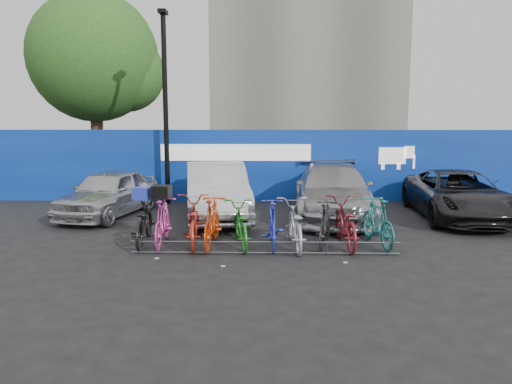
{
  "coord_description": "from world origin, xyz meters",
  "views": [
    {
      "loc": [
        0.03,
        -10.67,
        2.9
      ],
      "look_at": [
        -0.24,
        2.0,
        0.93
      ],
      "focal_mm": 35.0,
      "sensor_mm": 36.0,
      "label": 1
    }
  ],
  "objects_px": {
    "car_0": "(109,193)",
    "bike_6": "(295,224)",
    "car_1": "(217,191)",
    "bike_7": "(325,224)",
    "bike_rack": "(265,248)",
    "bike_2": "(193,222)",
    "bike_1": "(163,222)",
    "bike_8": "(345,223)",
    "lamppost": "(165,103)",
    "tree": "(100,61)",
    "bike_5": "(272,224)",
    "car_3": "(458,195)",
    "bike_0": "(143,222)",
    "bike_9": "(378,222)",
    "bike_3": "(212,222)",
    "car_2": "(333,191)",
    "bike_4": "(240,225)"
  },
  "relations": [
    {
      "from": "lamppost",
      "to": "bike_1",
      "type": "bearing_deg",
      "value": -80.09
    },
    {
      "from": "car_0",
      "to": "bike_6",
      "type": "xyz_separation_m",
      "value": [
        5.15,
        -3.36,
        -0.15
      ]
    },
    {
      "from": "car_1",
      "to": "bike_7",
      "type": "xyz_separation_m",
      "value": [
        2.72,
        -2.99,
        -0.27
      ]
    },
    {
      "from": "car_0",
      "to": "bike_2",
      "type": "bearing_deg",
      "value": -34.99
    },
    {
      "from": "bike_9",
      "to": "bike_0",
      "type": "bearing_deg",
      "value": -9.98
    },
    {
      "from": "bike_rack",
      "to": "car_3",
      "type": "relative_size",
      "value": 1.16
    },
    {
      "from": "bike_7",
      "to": "bike_9",
      "type": "bearing_deg",
      "value": -167.73
    },
    {
      "from": "bike_2",
      "to": "bike_7",
      "type": "bearing_deg",
      "value": 174.18
    },
    {
      "from": "bike_3",
      "to": "bike_5",
      "type": "xyz_separation_m",
      "value": [
        1.33,
        0.01,
        -0.03
      ]
    },
    {
      "from": "tree",
      "to": "car_2",
      "type": "relative_size",
      "value": 1.51
    },
    {
      "from": "tree",
      "to": "bike_rack",
      "type": "xyz_separation_m",
      "value": [
        6.77,
        -10.66,
        -4.91
      ]
    },
    {
      "from": "bike_rack",
      "to": "car_2",
      "type": "height_order",
      "value": "car_2"
    },
    {
      "from": "tree",
      "to": "bike_7",
      "type": "height_order",
      "value": "tree"
    },
    {
      "from": "lamppost",
      "to": "car_0",
      "type": "relative_size",
      "value": 1.54
    },
    {
      "from": "car_1",
      "to": "bike_8",
      "type": "height_order",
      "value": "car_1"
    },
    {
      "from": "car_1",
      "to": "bike_2",
      "type": "bearing_deg",
      "value": -103.21
    },
    {
      "from": "bike_7",
      "to": "bike_8",
      "type": "xyz_separation_m",
      "value": [
        0.42,
        -0.06,
        0.04
      ]
    },
    {
      "from": "bike_0",
      "to": "bike_1",
      "type": "distance_m",
      "value": 0.47
    },
    {
      "from": "car_2",
      "to": "car_3",
      "type": "relative_size",
      "value": 1.07
    },
    {
      "from": "bike_3",
      "to": "bike_9",
      "type": "height_order",
      "value": "bike_3"
    },
    {
      "from": "lamppost",
      "to": "bike_rack",
      "type": "relative_size",
      "value": 1.09
    },
    {
      "from": "tree",
      "to": "bike_8",
      "type": "xyz_separation_m",
      "value": [
        8.54,
        -9.9,
        -4.53
      ]
    },
    {
      "from": "bike_1",
      "to": "bike_2",
      "type": "distance_m",
      "value": 0.67
    },
    {
      "from": "lamppost",
      "to": "bike_6",
      "type": "relative_size",
      "value": 3.08
    },
    {
      "from": "bike_1",
      "to": "bike_8",
      "type": "xyz_separation_m",
      "value": [
        4.04,
        0.03,
        -0.0
      ]
    },
    {
      "from": "lamppost",
      "to": "car_1",
      "type": "height_order",
      "value": "lamppost"
    },
    {
      "from": "tree",
      "to": "bike_5",
      "type": "bearing_deg",
      "value": -55.31
    },
    {
      "from": "bike_rack",
      "to": "car_2",
      "type": "bearing_deg",
      "value": 64.35
    },
    {
      "from": "car_0",
      "to": "bike_7",
      "type": "distance_m",
      "value": 6.65
    },
    {
      "from": "bike_0",
      "to": "bike_6",
      "type": "relative_size",
      "value": 0.99
    },
    {
      "from": "bike_6",
      "to": "bike_5",
      "type": "bearing_deg",
      "value": -6.15
    },
    {
      "from": "car_3",
      "to": "bike_8",
      "type": "bearing_deg",
      "value": -136.9
    },
    {
      "from": "car_0",
      "to": "bike_7",
      "type": "xyz_separation_m",
      "value": [
        5.85,
        -3.15,
        -0.18
      ]
    },
    {
      "from": "car_1",
      "to": "bike_7",
      "type": "distance_m",
      "value": 4.05
    },
    {
      "from": "car_2",
      "to": "bike_6",
      "type": "distance_m",
      "value": 3.66
    },
    {
      "from": "bike_rack",
      "to": "bike_9",
      "type": "xyz_separation_m",
      "value": [
        2.5,
        0.77,
        0.38
      ]
    },
    {
      "from": "car_0",
      "to": "bike_7",
      "type": "bearing_deg",
      "value": -15.43
    },
    {
      "from": "bike_8",
      "to": "bike_2",
      "type": "bearing_deg",
      "value": -3.27
    },
    {
      "from": "bike_5",
      "to": "bike_0",
      "type": "bearing_deg",
      "value": -5.4
    },
    {
      "from": "bike_2",
      "to": "bike_8",
      "type": "bearing_deg",
      "value": 172.98
    },
    {
      "from": "bike_rack",
      "to": "bike_1",
      "type": "xyz_separation_m",
      "value": [
        -2.28,
        0.72,
        0.38
      ]
    },
    {
      "from": "bike_7",
      "to": "bike_9",
      "type": "xyz_separation_m",
      "value": [
        1.15,
        -0.05,
        0.05
      ]
    },
    {
      "from": "lamppost",
      "to": "car_1",
      "type": "bearing_deg",
      "value": -50.25
    },
    {
      "from": "bike_5",
      "to": "bike_7",
      "type": "relative_size",
      "value": 1.06
    },
    {
      "from": "bike_rack",
      "to": "bike_2",
      "type": "relative_size",
      "value": 2.72
    },
    {
      "from": "car_3",
      "to": "car_1",
      "type": "bearing_deg",
      "value": -176.82
    },
    {
      "from": "bike_9",
      "to": "bike_3",
      "type": "bearing_deg",
      "value": -7.05
    },
    {
      "from": "car_2",
      "to": "bike_4",
      "type": "distance_m",
      "value": 4.17
    },
    {
      "from": "bike_rack",
      "to": "bike_7",
      "type": "height_order",
      "value": "bike_7"
    },
    {
      "from": "car_1",
      "to": "bike_0",
      "type": "height_order",
      "value": "car_1"
    }
  ]
}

